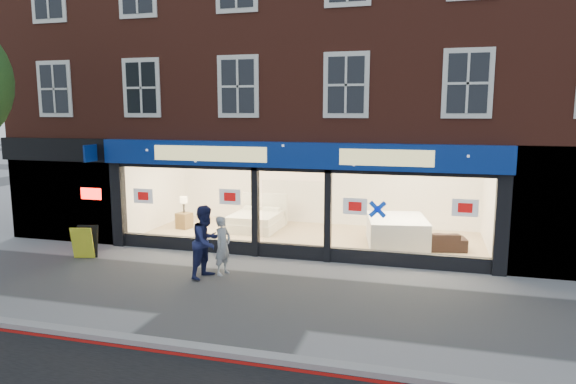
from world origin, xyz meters
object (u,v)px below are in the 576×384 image
at_px(a_board, 85,242).
at_px(pedestrian_grey, 223,246).
at_px(sofa, 433,241).
at_px(display_bed, 257,220).
at_px(mattress_stack, 397,231).
at_px(pedestrian_blue, 206,242).

distance_m(a_board, pedestrian_grey, 4.36).
xyz_separation_m(sofa, pedestrian_grey, (-5.17, -3.50, 0.38)).
distance_m(display_bed, a_board, 5.70).
bearing_deg(sofa, mattress_stack, -23.85).
height_order(display_bed, pedestrian_blue, pedestrian_blue).
xyz_separation_m(display_bed, a_board, (-3.63, -4.39, 0.05)).
distance_m(mattress_stack, pedestrian_blue, 6.02).
xyz_separation_m(mattress_stack, pedestrian_grey, (-4.11, -3.75, 0.23)).
xyz_separation_m(mattress_stack, pedestrian_blue, (-4.41, -4.08, 0.39)).
distance_m(display_bed, sofa, 5.99).
bearing_deg(a_board, mattress_stack, 7.90).
bearing_deg(sofa, pedestrian_grey, 23.19).
bearing_deg(pedestrian_blue, a_board, 95.15).
xyz_separation_m(pedestrian_grey, pedestrian_blue, (-0.31, -0.33, 0.16)).
relative_size(sofa, pedestrian_blue, 1.01).
distance_m(mattress_stack, sofa, 1.10).
bearing_deg(pedestrian_blue, display_bed, 18.75).
bearing_deg(mattress_stack, pedestrian_grey, -137.60).
bearing_deg(display_bed, pedestrian_grey, -80.43).
distance_m(display_bed, mattress_stack, 4.90).
relative_size(mattress_stack, a_board, 2.59).
relative_size(display_bed, pedestrian_blue, 1.10).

